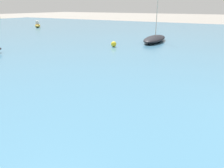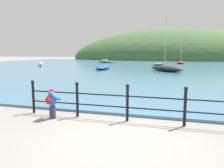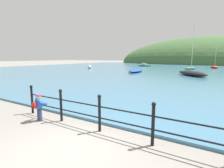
# 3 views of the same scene
# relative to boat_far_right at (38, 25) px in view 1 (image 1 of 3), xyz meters

# --- Properties ---
(boat_far_right) EXTENTS (2.23, 2.23, 1.05)m
(boat_far_right) POSITION_rel_boat_far_right_xyz_m (0.00, 0.00, 0.00)
(boat_far_right) COLOR gold
(boat_far_right) RESTS_ON water
(boat_red_dinghy) EXTENTS (5.12, 2.15, 6.05)m
(boat_red_dinghy) POSITION_rel_boat_far_right_xyz_m (-5.06, -21.99, -0.04)
(boat_red_dinghy) COLOR black
(boat_red_dinghy) RESTS_ON water
(mooring_buoy) EXTENTS (0.46, 0.46, 0.46)m
(mooring_buoy) POSITION_rel_boat_far_right_xyz_m (-9.46, -19.94, -0.11)
(mooring_buoy) COLOR yellow
(mooring_buoy) RESTS_ON water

